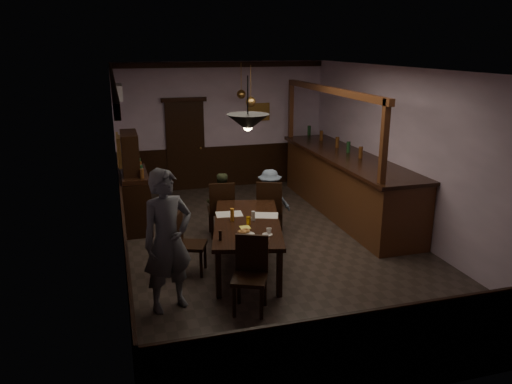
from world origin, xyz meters
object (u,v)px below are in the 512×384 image
object	(u,v)px
person_seated_left	(221,203)
person_seated_right	(270,201)
chair_far_left	(221,207)
chair_far_right	(270,206)
bar_counter	(346,183)
pendant_brass_mid	(251,102)
chair_side	(186,240)
pendant_brass_far	(241,94)
coffee_cup	(269,231)
chair_near	(251,270)
person_standing	(168,241)
dining_table	(247,225)
soda_can	(248,221)
sideboard	(135,190)
pendant_iron	(248,123)

from	to	relation	value
person_seated_left	person_seated_right	size ratio (longest dim) A/B	0.95
chair_far_left	chair_far_right	world-z (taller)	chair_far_right
person_seated_right	bar_counter	xyz separation A→B (m)	(1.82, 0.52, 0.06)
chair_far_left	pendant_brass_mid	world-z (taller)	pendant_brass_mid
chair_side	pendant_brass_far	world-z (taller)	pendant_brass_far
coffee_cup	bar_counter	xyz separation A→B (m)	(2.46, 2.52, -0.15)
chair_far_right	person_seated_left	bearing A→B (deg)	-7.99
chair_near	person_standing	distance (m)	1.14
dining_table	pendant_brass_mid	size ratio (longest dim) A/B	2.93
soda_can	sideboard	size ratio (longest dim) A/B	0.07
chair_near	soda_can	world-z (taller)	chair_near
person_seated_right	bar_counter	world-z (taller)	bar_counter
bar_counter	sideboard	bearing A→B (deg)	174.45
bar_counter	pendant_iron	xyz separation A→B (m)	(-2.81, -2.70, 1.75)
soda_can	sideboard	distance (m)	2.92
person_seated_left	person_seated_right	distance (m)	0.90
dining_table	coffee_cup	world-z (taller)	coffee_cup
pendant_iron	sideboard	bearing A→B (deg)	114.09
chair_side	person_seated_left	world-z (taller)	person_seated_left
pendant_brass_mid	bar_counter	bearing A→B (deg)	-14.47
chair_far_left	pendant_iron	size ratio (longest dim) A/B	1.47
soda_can	pendant_iron	world-z (taller)	pendant_iron
person_standing	pendant_iron	world-z (taller)	pendant_iron
chair_near	sideboard	distance (m)	3.84
chair_far_left	chair_near	distance (m)	2.62
person_seated_left	pendant_brass_mid	size ratio (longest dim) A/B	1.39
chair_far_right	soda_can	world-z (taller)	chair_far_right
pendant_iron	pendant_brass_mid	world-z (taller)	same
sideboard	pendant_brass_mid	size ratio (longest dim) A/B	2.25
person_seated_left	chair_far_left	bearing A→B (deg)	78.50
chair_near	sideboard	size ratio (longest dim) A/B	0.55
person_seated_right	sideboard	distance (m)	2.57
chair_far_right	person_standing	xyz separation A→B (m)	(-2.04, -2.09, 0.38)
person_seated_right	coffee_cup	bearing A→B (deg)	85.31
coffee_cup	pendant_iron	world-z (taller)	pendant_iron
soda_can	pendant_brass_mid	xyz separation A→B (m)	(0.75, 2.55, 1.49)
chair_side	person_standing	bearing A→B (deg)	-179.68
chair_side	pendant_brass_mid	distance (m)	3.40
soda_can	bar_counter	bearing A→B (deg)	37.93
person_seated_right	sideboard	bearing A→B (deg)	-8.18
coffee_cup	sideboard	distance (m)	3.41
bar_counter	pendant_brass_far	distance (m)	3.10
chair_far_left	sideboard	bearing A→B (deg)	-29.66
chair_far_left	chair_far_right	xyz separation A→B (m)	(0.85, -0.21, 0.00)
bar_counter	pendant_iron	bearing A→B (deg)	-136.20
chair_far_right	person_seated_left	distance (m)	0.93
chair_far_right	person_seated_left	size ratio (longest dim) A/B	0.93
chair_far_left	person_seated_left	distance (m)	0.29
pendant_brass_mid	chair_far_left	bearing A→B (deg)	-128.34
person_standing	person_seated_left	size ratio (longest dim) A/B	1.69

